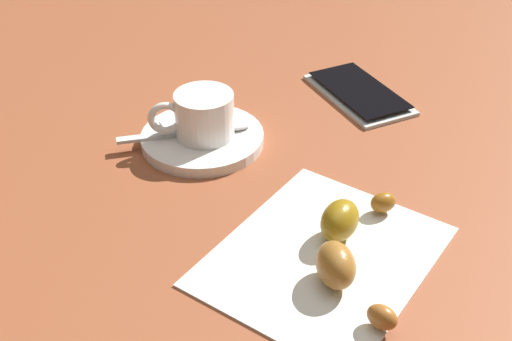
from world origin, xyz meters
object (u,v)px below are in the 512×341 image
napkin (323,255)px  cell_phone (359,93)px  espresso_cup (203,115)px  croissant (344,243)px  teaspoon (206,129)px  sugar_packet (189,121)px  saucer (202,138)px

napkin → cell_phone: cell_phone is taller
espresso_cup → croissant: espresso_cup is taller
teaspoon → cell_phone: teaspoon is taller
napkin → espresso_cup: bearing=-13.4°
cell_phone → croissant: bearing=124.2°
espresso_cup → sugar_packet: size_ratio=1.25×
cell_phone → espresso_cup: bearing=74.9°
saucer → cell_phone: saucer is taller
espresso_cup → croissant: bearing=169.2°
croissant → sugar_packet: bearing=-10.8°
teaspoon → sugar_packet: bearing=2.0°
napkin → croissant: 0.02m
croissant → espresso_cup: bearing=-10.8°
espresso_cup → sugar_packet: 0.04m
espresso_cup → napkin: 0.21m
teaspoon → napkin: 0.21m
teaspoon → sugar_packet: teaspoon is taller
sugar_packet → napkin: sugar_packet is taller
saucer → cell_phone: 0.20m
napkin → croissant: bearing=-156.9°
teaspoon → cell_phone: (-0.05, -0.19, -0.01)m
cell_phone → teaspoon: bearing=73.7°
teaspoon → cell_phone: 0.20m
saucer → espresso_cup: espresso_cup is taller
espresso_cup → saucer: bearing=-6.7°
sugar_packet → cell_phone: (-0.08, -0.19, -0.01)m
teaspoon → croissant: 0.22m
saucer → sugar_packet: bearing=-11.0°
saucer → sugar_packet: sugar_packet is taller
teaspoon → sugar_packet: (0.03, 0.00, 0.00)m
teaspoon → croissant: size_ratio=0.90×
teaspoon → cell_phone: bearing=-106.3°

